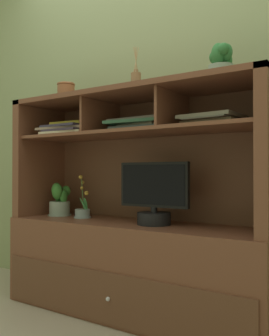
# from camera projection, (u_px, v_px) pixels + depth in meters

# --- Properties ---
(floor_plane) EXTENTS (6.00, 6.00, 0.02)m
(floor_plane) POSITION_uv_depth(u_px,v_px,m) (134.00, 316.00, 2.25)
(floor_plane) COLOR tan
(floor_plane) RESTS_ON ground
(back_wall) EXTENTS (6.00, 0.02, 2.80)m
(back_wall) POSITION_uv_depth(u_px,v_px,m) (157.00, 86.00, 2.49)
(back_wall) COLOR gray
(back_wall) RESTS_ON ground
(media_console) EXTENTS (1.66, 0.51, 1.32)m
(media_console) POSITION_uv_depth(u_px,v_px,m) (135.00, 243.00, 2.26)
(media_console) COLOR brown
(media_console) RESTS_ON ground
(tv_monitor) EXTENTS (0.43, 0.19, 0.36)m
(tv_monitor) POSITION_uv_depth(u_px,v_px,m) (154.00, 198.00, 2.16)
(tv_monitor) COLOR black
(tv_monitor) RESTS_ON media_console
(potted_orchid) EXTENTS (0.11, 0.11, 0.28)m
(potted_orchid) POSITION_uv_depth(u_px,v_px,m) (83.00, 211.00, 2.48)
(potted_orchid) COLOR #87989B
(potted_orchid) RESTS_ON media_console
(potted_fern) EXTENTS (0.16, 0.16, 0.23)m
(potted_fern) POSITION_uv_depth(u_px,v_px,m) (60.00, 201.00, 2.61)
(potted_fern) COLOR gray
(potted_fern) RESTS_ON media_console
(magazine_stack_left) EXTENTS (0.44, 0.33, 0.09)m
(magazine_stack_left) POSITION_uv_depth(u_px,v_px,m) (142.00, 125.00, 2.31)
(magazine_stack_left) COLOR #3C3B44
(magazine_stack_left) RESTS_ON media_console
(magazine_stack_centre) EXTENTS (0.32, 0.30, 0.06)m
(magazine_stack_centre) POSITION_uv_depth(u_px,v_px,m) (213.00, 121.00, 2.03)
(magazine_stack_centre) COLOR beige
(magazine_stack_centre) RESTS_ON media_console
(magazine_stack_right) EXTENTS (0.43, 0.32, 0.08)m
(magazine_stack_right) POSITION_uv_depth(u_px,v_px,m) (72.00, 130.00, 2.51)
(magazine_stack_right) COLOR beige
(magazine_stack_right) RESTS_ON media_console
(diffuser_bottle) EXTENTS (0.06, 0.06, 0.27)m
(diffuser_bottle) POSITION_uv_depth(u_px,v_px,m) (136.00, 82.00, 2.28)
(diffuser_bottle) COLOR #8F6845
(diffuser_bottle) RESTS_ON media_console
(potted_succulent) EXTENTS (0.15, 0.15, 0.18)m
(potted_succulent) POSITION_uv_depth(u_px,v_px,m) (221.00, 63.00, 1.96)
(potted_succulent) COLOR gray
(potted_succulent) RESTS_ON media_console
(ceramic_vase) EXTENTS (0.12, 0.12, 0.12)m
(ceramic_vase) POSITION_uv_depth(u_px,v_px,m) (66.00, 92.00, 2.54)
(ceramic_vase) COLOR brown
(ceramic_vase) RESTS_ON media_console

